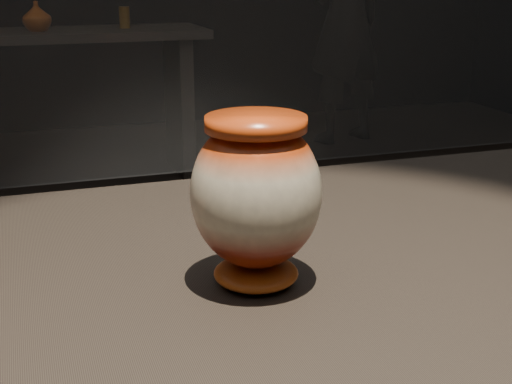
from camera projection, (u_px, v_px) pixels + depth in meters
main_vase at (256, 195)px, 0.82m from camera, size 0.16×0.16×0.20m
back_shelf at (35, 77)px, 4.14m from camera, size 2.00×0.60×0.90m
back_vase_mid at (37, 16)px, 3.99m from camera, size 0.22×0.22×0.17m
back_vase_right at (124, 17)px, 4.20m from camera, size 0.06×0.06×0.12m
visitor at (346, 20)px, 5.09m from camera, size 0.73×0.57×1.76m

